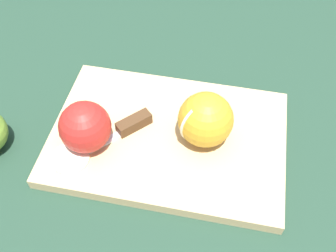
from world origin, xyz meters
name	(u,v)px	position (x,y,z in m)	size (l,w,h in m)	color
ground_plane	(168,141)	(0.00, 0.00, 0.00)	(4.00, 4.00, 0.00)	#1E3828
cutting_board	(168,138)	(0.00, 0.00, 0.01)	(0.38, 0.28, 0.02)	tan
apple_half_left	(205,121)	(-0.05, 0.00, 0.06)	(0.08, 0.08, 0.08)	gold
apple_half_right	(85,127)	(0.12, 0.03, 0.06)	(0.08, 0.08, 0.08)	red
knife	(127,127)	(0.06, 0.00, 0.03)	(0.14, 0.12, 0.02)	silver
apple_slice	(70,158)	(0.14, 0.06, 0.02)	(0.06, 0.06, 0.00)	#EFE5C6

